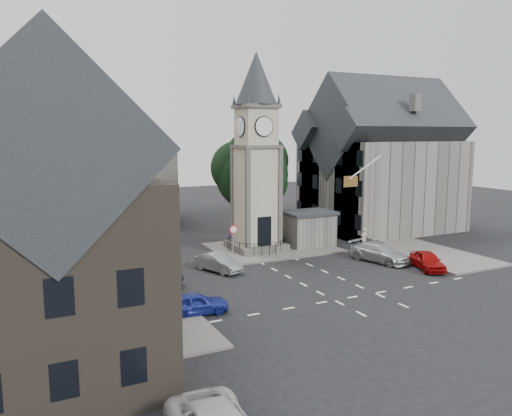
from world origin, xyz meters
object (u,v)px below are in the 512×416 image
stone_shelter (308,229)px  car_east_red (428,261)px  car_west_blue (195,304)px  clock_tower (256,154)px  pedestrian (364,239)px

stone_shelter → car_east_red: size_ratio=1.13×
stone_shelter → car_east_red: bearing=-70.2°
stone_shelter → car_west_blue: (-14.43, -11.58, -0.93)m
stone_shelter → car_west_blue: 18.53m
stone_shelter → car_east_red: 10.98m
clock_tower → stone_shelter: clock_tower is taller
stone_shelter → car_east_red: (3.70, -10.30, -0.90)m
car_west_blue → pedestrian: bearing=-60.2°
pedestrian → car_east_red: bearing=76.9°
pedestrian → clock_tower: bearing=-38.2°
car_west_blue → pedestrian: (17.98, 8.38, 0.30)m
clock_tower → car_west_blue: size_ratio=4.48×
pedestrian → car_west_blue: bearing=10.6°
car_west_blue → car_east_red: car_east_red is taller
car_west_blue → stone_shelter: bearing=-46.5°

